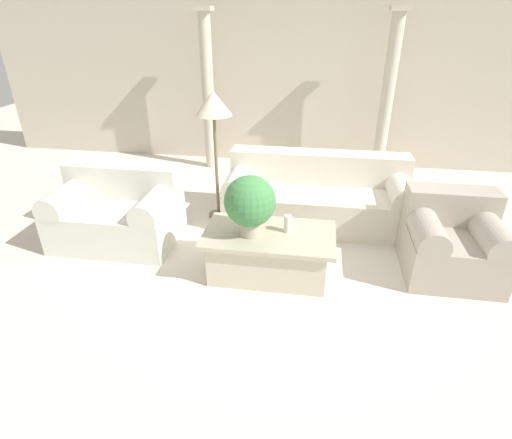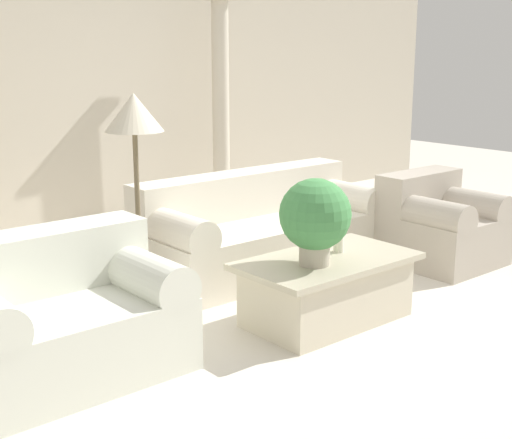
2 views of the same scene
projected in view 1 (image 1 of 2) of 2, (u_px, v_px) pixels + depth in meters
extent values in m
plane|color=silver|center=(281.00, 246.00, 4.28)|extent=(16.00, 16.00, 0.00)
cube|color=beige|center=(302.00, 59.00, 5.98)|extent=(10.00, 0.06, 3.20)
cube|color=beige|center=(316.00, 206.00, 4.65)|extent=(2.08, 0.85, 0.42)
cube|color=beige|center=(319.00, 167.00, 4.72)|extent=(2.08, 0.30, 0.36)
cylinder|color=beige|center=(240.00, 180.00, 4.65)|extent=(0.28, 0.85, 0.28)
cylinder|color=beige|center=(400.00, 189.00, 4.40)|extent=(0.28, 0.85, 0.28)
cube|color=silver|center=(117.00, 223.00, 4.29)|extent=(1.25, 0.85, 0.42)
cube|color=silver|center=(123.00, 180.00, 4.35)|extent=(1.25, 0.30, 0.36)
cylinder|color=silver|center=(70.00, 196.00, 4.23)|extent=(0.28, 0.85, 0.28)
cylinder|color=silver|center=(158.00, 202.00, 4.09)|extent=(0.28, 0.85, 0.28)
cube|color=beige|center=(269.00, 255.00, 3.75)|extent=(1.06, 0.60, 0.40)
cube|color=#BCB398|center=(269.00, 235.00, 3.64)|extent=(1.20, 0.68, 0.04)
cylinder|color=#B2A893|center=(250.00, 228.00, 3.59)|extent=(0.20, 0.20, 0.13)
sphere|color=#428447|center=(250.00, 201.00, 3.47)|extent=(0.46, 0.46, 0.46)
cylinder|color=silver|center=(288.00, 224.00, 3.62)|extent=(0.07, 0.07, 0.16)
cylinder|color=brown|center=(219.00, 214.00, 4.91)|extent=(0.24, 0.24, 0.03)
cylinder|color=brown|center=(216.00, 167.00, 4.62)|extent=(0.04, 0.04, 1.20)
cone|color=beige|center=(213.00, 103.00, 4.29)|extent=(0.40, 0.40, 0.26)
cylinder|color=beige|center=(208.00, 95.00, 5.99)|extent=(0.18, 0.18, 2.24)
cube|color=beige|center=(203.00, 8.00, 5.46)|extent=(0.25, 0.25, 0.06)
cylinder|color=beige|center=(387.00, 100.00, 5.63)|extent=(0.18, 0.18, 2.24)
cube|color=beige|center=(400.00, 8.00, 5.10)|extent=(0.25, 0.25, 0.06)
cube|color=#ADA393|center=(450.00, 253.00, 3.76)|extent=(0.83, 0.83, 0.42)
cube|color=#ADA393|center=(451.00, 205.00, 3.82)|extent=(0.83, 0.29, 0.33)
cylinder|color=#ADA393|center=(425.00, 227.00, 3.68)|extent=(0.28, 0.83, 0.28)
cylinder|color=#ADA393|center=(488.00, 232.00, 3.60)|extent=(0.28, 0.83, 0.28)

